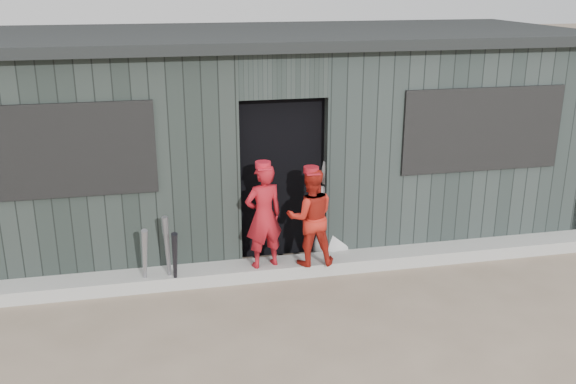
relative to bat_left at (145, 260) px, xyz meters
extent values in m
plane|color=#73614F|center=(1.60, -1.66, -0.39)|extent=(80.00, 80.00, 0.00)
cube|color=#979792|center=(1.60, 0.16, -0.32)|extent=(8.00, 0.36, 0.15)
cone|color=gray|center=(0.00, 0.00, 0.00)|extent=(0.12, 0.32, 0.79)
cone|color=slate|center=(0.25, 0.05, 0.04)|extent=(0.10, 0.18, 0.86)
cone|color=black|center=(0.31, -0.06, -0.02)|extent=(0.09, 0.29, 0.74)
imported|color=maroon|center=(1.31, 0.11, 0.36)|extent=(0.49, 0.38, 1.20)
imported|color=#AB1F15|center=(1.84, 0.07, 0.32)|extent=(0.58, 0.46, 1.12)
imported|color=#B4B4B4|center=(2.22, 0.50, 0.24)|extent=(0.69, 0.52, 1.27)
cube|color=black|center=(1.60, 1.84, 0.81)|extent=(7.60, 2.70, 2.20)
cube|color=#252C29|center=(-0.65, 0.44, 0.86)|extent=(3.50, 0.20, 2.50)
cube|color=#2B3432|center=(3.85, 0.44, 0.86)|extent=(3.50, 0.20, 2.50)
cube|color=#28302E|center=(1.60, 0.44, 1.86)|extent=(1.00, 0.20, 0.50)
cube|color=#252D2B|center=(5.50, 1.84, 0.86)|extent=(0.20, 3.00, 2.50)
cube|color=#2A3230|center=(1.60, 3.24, 0.86)|extent=(8.00, 0.20, 2.50)
cube|color=black|center=(1.60, 1.84, 2.17)|extent=(8.30, 3.30, 0.12)
cube|color=black|center=(-0.80, 0.32, 1.16)|extent=(2.00, 0.04, 1.00)
cube|color=black|center=(4.00, 0.32, 1.16)|extent=(2.00, 0.04, 1.00)
cube|color=black|center=(1.31, 1.01, 0.96)|extent=(0.20, 0.20, 0.86)
cube|color=black|center=(1.63, 0.97, 0.91)|extent=(0.25, 0.23, 0.87)
camera|label=1|loc=(0.18, -6.45, 2.85)|focal=40.00mm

